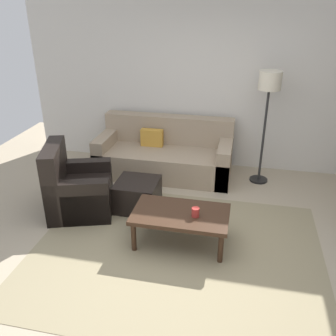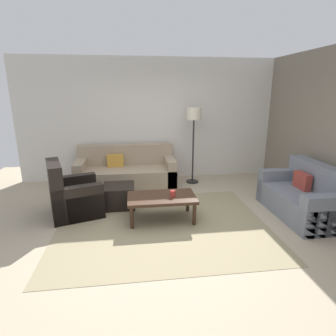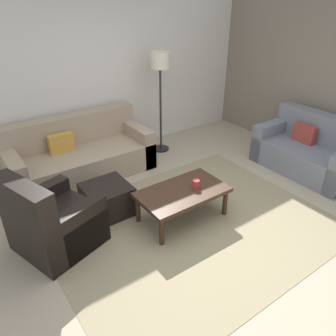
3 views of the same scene
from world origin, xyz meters
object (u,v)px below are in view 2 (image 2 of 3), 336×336
couch_loveseat (306,198)px  lamp_standing (194,121)px  armchair_leather (71,198)px  coffee_table (162,199)px  cup (173,194)px  couch_main (126,172)px  ottoman (119,196)px

couch_loveseat → lamp_standing: size_ratio=0.90×
armchair_leather → coffee_table: armchair_leather is taller
coffee_table → cup: 0.21m
armchair_leather → couch_main: bearing=58.4°
armchair_leather → ottoman: 0.83m
couch_main → couch_loveseat: size_ratio=1.38×
couch_main → cup: size_ratio=20.10×
couch_main → coffee_table: size_ratio=1.94×
armchair_leather → ottoman: bearing=17.9°
armchair_leather → coffee_table: bearing=-14.7°
ottoman → coffee_table: (0.71, -0.65, 0.16)m
couch_main → armchair_leather: size_ratio=2.12×
coffee_table → cup: (0.17, -0.04, 0.10)m
couch_main → couch_loveseat: 3.65m
ottoman → cup: 1.16m
cup → lamp_standing: (0.75, 1.87, 0.95)m
ottoman → coffee_table: size_ratio=0.51×
couch_main → ottoman: (-0.12, -1.22, -0.10)m
coffee_table → cup: bearing=-14.1°
ottoman → couch_loveseat: bearing=-14.0°
couch_loveseat → armchair_leather: bearing=172.3°
couch_main → couch_loveseat: (3.05, -2.01, 0.01)m
armchair_leather → ottoman: size_ratio=1.80×
couch_loveseat → armchair_leather: 3.99m
ottoman → cup: (0.89, -0.69, 0.26)m
couch_main → lamp_standing: size_ratio=1.25×
ottoman → cup: bearing=-37.9°
couch_main → lamp_standing: 1.88m
couch_main → coffee_table: 1.97m
couch_loveseat → ottoman: couch_loveseat is taller
armchair_leather → ottoman: (0.79, 0.25, -0.11)m
armchair_leather → lamp_standing: 3.03m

